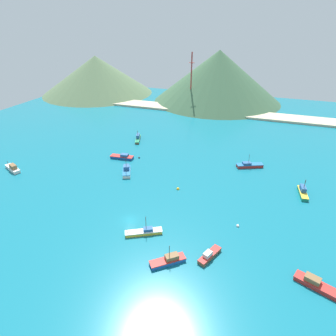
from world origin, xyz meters
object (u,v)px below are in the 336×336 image
fishing_boat_9 (303,192)px  radio_tower (191,81)px  fishing_boat_3 (127,171)px  buoy_2 (238,226)px  fishing_boat_4 (249,165)px  fishing_boat_6 (169,260)px  fishing_boat_2 (13,168)px  fishing_boat_5 (122,157)px  fishing_boat_1 (144,232)px  fishing_boat_0 (209,255)px  fishing_boat_7 (316,284)px  fishing_boat_8 (138,138)px  buoy_0 (178,189)px  buoy_1 (139,158)px

fishing_boat_9 → radio_tower: bearing=125.9°
fishing_boat_3 → buoy_2: (44.35, -17.85, -0.90)m
buoy_2 → fishing_boat_9: bearing=52.7°
fishing_boat_4 → fishing_boat_6: fishing_boat_4 is taller
fishing_boat_2 → fishing_boat_3: bearing=16.6°
fishing_boat_4 → fishing_boat_5: (-51.62, -9.94, -0.02)m
fishing_boat_1 → fishing_boat_9: size_ratio=1.15×
fishing_boat_0 → fishing_boat_2: size_ratio=0.84×
fishing_boat_7 → fishing_boat_4: bearing=109.5°
fishing_boat_8 → radio_tower: (9.22, 62.47, 16.85)m
fishing_boat_0 → fishing_boat_6: 10.24m
fishing_boat_4 → fishing_boat_3: bearing=-154.5°
fishing_boat_2 → buoy_0: 65.72m
fishing_boat_7 → fishing_boat_3: bearing=152.4°
fishing_boat_0 → fishing_boat_3: size_ratio=0.88×
fishing_boat_6 → fishing_boat_0: bearing=28.7°
buoy_1 → buoy_2: size_ratio=0.88×
fishing_boat_5 → fishing_boat_7: 83.37m
fishing_boat_0 → fishing_boat_3: bearing=140.4°
fishing_boat_8 → fishing_boat_7: bearing=-41.6°
fishing_boat_1 → fishing_boat_4: bearing=64.9°
fishing_boat_4 → fishing_boat_1: bearing=-115.1°
fishing_boat_4 → fishing_boat_8: bearing=168.4°
fishing_boat_4 → buoy_1: fishing_boat_4 is taller
fishing_boat_0 → fishing_boat_7: (24.09, -0.71, 0.04)m
fishing_boat_1 → fishing_boat_7: bearing=-4.6°
buoy_2 → radio_tower: size_ratio=0.03×
fishing_boat_2 → buoy_2: 87.53m
fishing_boat_0 → buoy_0: 32.47m
fishing_boat_4 → fishing_boat_2: bearing=-158.8°
fishing_boat_4 → buoy_2: fishing_boat_4 is taller
fishing_boat_0 → fishing_boat_1: (-18.76, 2.72, -0.10)m
fishing_boat_6 → buoy_1: (-31.14, 50.96, -0.64)m
fishing_boat_2 → fishing_boat_5: bearing=33.9°
fishing_boat_0 → fishing_boat_2: fishing_boat_2 is taller
fishing_boat_1 → fishing_boat_2: 65.56m
fishing_boat_0 → fishing_boat_6: size_ratio=0.92×
radio_tower → buoy_1: bearing=-90.2°
fishing_boat_6 → fishing_boat_7: size_ratio=0.85×
buoy_2 → radio_tower: bearing=111.9°
buoy_0 → fishing_boat_0: bearing=-58.6°
fishing_boat_0 → buoy_0: fishing_boat_0 is taller
fishing_boat_5 → fishing_boat_9: bearing=-3.7°
fishing_boat_1 → radio_tower: (-21.15, 124.13, 17.18)m
fishing_boat_5 → fishing_boat_0: bearing=-42.9°
fishing_boat_0 → buoy_1: 61.07m
fishing_boat_0 → fishing_boat_7: fishing_boat_7 is taller
radio_tower → fishing_boat_1: bearing=-80.3°
fishing_boat_7 → buoy_2: 24.20m
fishing_boat_5 → fishing_boat_9: size_ratio=1.14×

